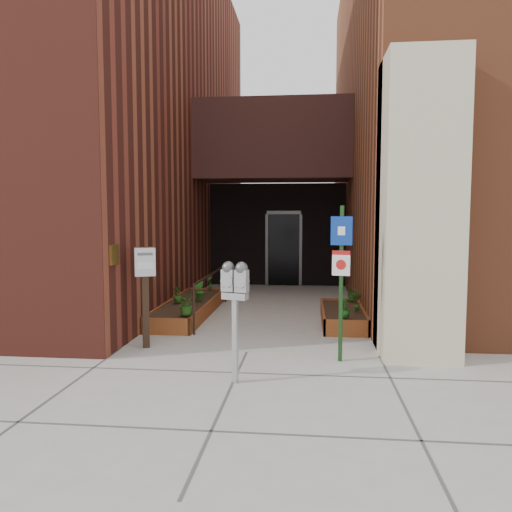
% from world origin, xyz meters
% --- Properties ---
extents(ground, '(80.00, 80.00, 0.00)m').
position_xyz_m(ground, '(0.00, 0.00, 0.00)').
color(ground, '#9E9991').
rests_on(ground, ground).
extents(architecture, '(20.00, 14.60, 10.00)m').
position_xyz_m(architecture, '(-0.18, 6.89, 4.98)').
color(architecture, maroon).
rests_on(architecture, ground).
extents(planter_left, '(0.90, 3.60, 0.30)m').
position_xyz_m(planter_left, '(-1.55, 2.70, 0.13)').
color(planter_left, brown).
rests_on(planter_left, ground).
extents(planter_right, '(0.80, 2.20, 0.30)m').
position_xyz_m(planter_right, '(1.60, 2.20, 0.13)').
color(planter_right, brown).
rests_on(planter_right, ground).
extents(handrail, '(0.04, 3.34, 0.90)m').
position_xyz_m(handrail, '(-1.05, 2.65, 0.75)').
color(handrail, black).
rests_on(handrail, ground).
extents(parking_meter, '(0.36, 0.21, 1.53)m').
position_xyz_m(parking_meter, '(0.03, -1.38, 1.19)').
color(parking_meter, '#A5A5A7').
rests_on(parking_meter, ground).
extents(sign_post, '(0.30, 0.11, 2.23)m').
position_xyz_m(sign_post, '(1.40, -0.32, 1.37)').
color(sign_post, '#143513').
rests_on(sign_post, ground).
extents(payment_dropbox, '(0.38, 0.33, 1.59)m').
position_xyz_m(payment_dropbox, '(-1.62, 0.12, 1.15)').
color(payment_dropbox, black).
rests_on(payment_dropbox, ground).
extents(shrub_left_a, '(0.51, 0.51, 0.40)m').
position_xyz_m(shrub_left_a, '(-1.25, 1.27, 0.50)').
color(shrub_left_a, '#2A601B').
rests_on(shrub_left_a, planter_left).
extents(shrub_left_b, '(0.32, 0.32, 0.41)m').
position_xyz_m(shrub_left_b, '(-1.36, 2.80, 0.51)').
color(shrub_left_b, '#225E1B').
rests_on(shrub_left_b, planter_left).
extents(shrub_left_c, '(0.26, 0.26, 0.33)m').
position_xyz_m(shrub_left_c, '(-1.75, 2.52, 0.46)').
color(shrub_left_c, '#265418').
rests_on(shrub_left_c, planter_left).
extents(shrub_left_d, '(0.25, 0.25, 0.34)m').
position_xyz_m(shrub_left_d, '(-1.42, 4.25, 0.47)').
color(shrub_left_d, '#245E1A').
rests_on(shrub_left_d, planter_left).
extents(shrub_right_a, '(0.20, 0.20, 0.34)m').
position_xyz_m(shrub_right_a, '(1.57, 1.30, 0.47)').
color(shrub_right_a, '#1A5919').
rests_on(shrub_right_a, planter_right).
extents(shrub_right_b, '(0.20, 0.20, 0.36)m').
position_xyz_m(shrub_right_b, '(1.85, 1.95, 0.48)').
color(shrub_right_b, '#275919').
rests_on(shrub_right_b, planter_right).
extents(shrub_right_c, '(0.32, 0.32, 0.31)m').
position_xyz_m(shrub_right_c, '(1.85, 3.10, 0.45)').
color(shrub_right_c, '#275E1A').
rests_on(shrub_right_c, planter_right).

